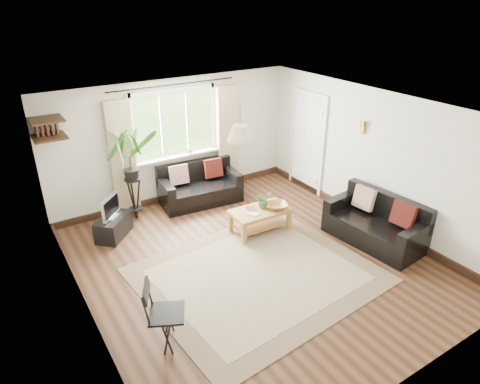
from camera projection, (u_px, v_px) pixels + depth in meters
floor at (254, 261)px, 6.72m from camera, size 5.50×5.50×0.00m
ceiling at (256, 111)px, 5.68m from camera, size 5.50×5.50×0.00m
wall_back at (175, 141)px, 8.29m from camera, size 5.00×0.02×2.40m
wall_front at (416, 297)px, 4.10m from camera, size 5.00×0.02×2.40m
wall_left at (78, 242)px, 4.99m from camera, size 0.02×5.50×2.40m
wall_right at (374, 159)px, 7.41m from camera, size 0.02×5.50×2.40m
rug at (258, 275)px, 6.39m from camera, size 3.47×3.04×0.02m
window at (175, 124)px, 8.11m from camera, size 2.50×0.16×2.16m
door at (307, 143)px, 8.77m from camera, size 0.06×0.96×2.06m
corner_shelf at (48, 128)px, 6.71m from camera, size 0.50×0.50×0.34m
pendant_lamp at (240, 129)px, 6.13m from camera, size 0.36×0.36×0.54m
wall_sconce at (362, 125)px, 7.37m from camera, size 0.12×0.12×0.28m
sofa_back at (200, 185)px, 8.44m from camera, size 1.63×0.93×0.73m
sofa_right at (375, 222)px, 7.09m from camera, size 1.68×0.96×0.76m
coffee_table at (260, 220)px, 7.48m from camera, size 1.04×0.59×0.42m
table_plant at (263, 199)px, 7.40m from camera, size 0.31×0.28×0.31m
bowl at (277, 206)px, 7.43m from camera, size 0.45×0.45×0.09m
book_a at (250, 215)px, 7.20m from camera, size 0.22×0.25×0.02m
book_b at (247, 209)px, 7.38m from camera, size 0.23×0.26×0.02m
tv_stand at (113, 227)px, 7.33m from camera, size 0.76×0.76×0.37m
tv at (110, 207)px, 7.16m from camera, size 0.49×0.50×0.40m
palm_stand at (132, 175)px, 7.63m from camera, size 0.84×0.84×1.72m
folding_chair at (167, 315)px, 4.99m from camera, size 0.60×0.60×0.87m
sill_plant at (190, 147)px, 8.38m from camera, size 0.14×0.10×0.27m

